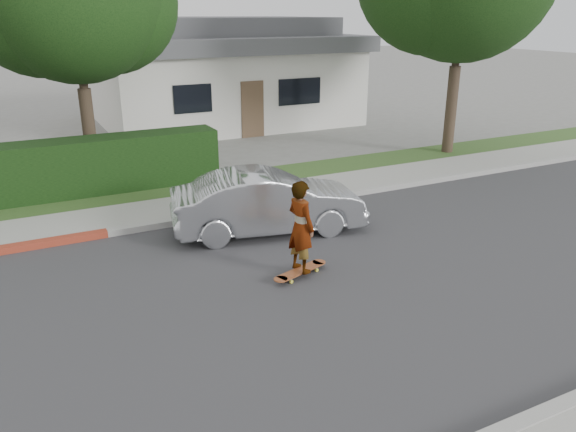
% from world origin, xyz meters
% --- Properties ---
extents(ground, '(120.00, 120.00, 0.00)m').
position_xyz_m(ground, '(0.00, 0.00, 0.00)').
color(ground, slate).
rests_on(ground, ground).
extents(road, '(60.00, 8.00, 0.01)m').
position_xyz_m(road, '(0.00, 0.00, 0.01)').
color(road, '#2D2D30').
rests_on(road, ground).
extents(curb_far, '(60.00, 0.20, 0.15)m').
position_xyz_m(curb_far, '(0.00, 4.10, 0.07)').
color(curb_far, '#9E9E99').
rests_on(curb_far, ground).
extents(sidewalk_far, '(60.00, 1.60, 0.12)m').
position_xyz_m(sidewalk_far, '(0.00, 5.00, 0.06)').
color(sidewalk_far, gray).
rests_on(sidewalk_far, ground).
extents(planting_strip, '(60.00, 1.60, 0.10)m').
position_xyz_m(planting_strip, '(0.00, 6.60, 0.05)').
color(planting_strip, '#2D4C1E').
rests_on(planting_strip, ground).
extents(house, '(10.60, 8.60, 4.30)m').
position_xyz_m(house, '(8.00, 16.00, 2.10)').
color(house, beige).
rests_on(house, ground).
extents(skateboard, '(1.25, 0.62, 0.12)m').
position_xyz_m(skateboard, '(3.77, 0.55, 0.11)').
color(skateboard, yellow).
rests_on(skateboard, ground).
extents(skateboarder, '(0.51, 0.68, 1.67)m').
position_xyz_m(skateboarder, '(3.77, 0.55, 0.96)').
color(skateboarder, white).
rests_on(skateboarder, skateboard).
extents(car_silver, '(4.31, 2.25, 1.35)m').
position_xyz_m(car_silver, '(4.19, 2.81, 0.68)').
color(car_silver, '#B4B7BB').
rests_on(car_silver, ground).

